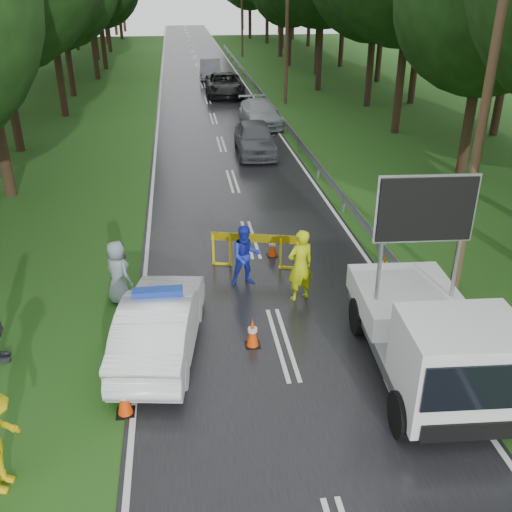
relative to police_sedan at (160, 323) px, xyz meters
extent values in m
plane|color=#224D16|center=(2.80, -0.10, -0.74)|extent=(160.00, 160.00, 0.00)
cube|color=black|center=(2.80, 29.90, -0.73)|extent=(7.00, 140.00, 0.02)
cylinder|color=gray|center=(6.50, -0.10, -0.39)|extent=(0.12, 0.12, 0.70)
cube|color=gray|center=(6.50, 29.90, -0.19)|extent=(0.05, 60.00, 0.30)
cylinder|color=#4E3424|center=(8.00, 1.90, 4.26)|extent=(0.24, 0.24, 10.00)
cylinder|color=#4E3424|center=(8.00, 27.90, 4.26)|extent=(0.24, 0.24, 10.00)
cylinder|color=#4E3424|center=(8.00, 53.90, 4.26)|extent=(0.24, 0.24, 10.00)
imported|color=white|center=(0.00, 0.00, 0.00)|extent=(2.21, 4.65, 1.47)
cube|color=#1938A5|center=(0.00, 0.00, 0.81)|extent=(1.14, 0.47, 0.15)
cube|color=gray|center=(5.64, -1.23, -0.15)|extent=(2.44, 4.64, 0.27)
cube|color=white|center=(5.71, -0.16, 0.28)|extent=(2.42, 2.72, 0.59)
cube|color=white|center=(5.52, -3.16, 0.60)|extent=(2.26, 1.85, 1.83)
cube|color=black|center=(5.46, -4.04, 0.82)|extent=(1.99, 0.17, 0.91)
cube|color=black|center=(5.68, -0.59, 2.70)|extent=(2.05, 0.26, 1.40)
cylinder|color=black|center=(4.48, -3.31, -0.29)|extent=(0.36, 0.92, 0.90)
cylinder|color=black|center=(6.52, -3.44, -0.29)|extent=(0.36, 0.92, 0.90)
cylinder|color=black|center=(4.71, 0.12, -0.29)|extent=(0.36, 0.92, 0.90)
cylinder|color=black|center=(6.74, -0.01, -0.29)|extent=(0.36, 0.92, 0.90)
cube|color=yellow|center=(1.48, 4.22, -0.24)|extent=(0.07, 0.07, 1.00)
cube|color=yellow|center=(1.97, 4.09, -0.24)|extent=(0.07, 0.07, 1.00)
cube|color=yellow|center=(3.42, 3.70, -0.24)|extent=(0.07, 0.07, 1.00)
cube|color=yellow|center=(3.90, 3.57, -0.24)|extent=(0.07, 0.07, 1.00)
cube|color=#F2CC00|center=(2.69, 3.90, 0.21)|extent=(2.53, 0.72, 0.25)
imported|color=#BAD30B|center=(3.61, 1.90, 0.26)|extent=(0.84, 0.67, 2.01)
imported|color=#1C2BB6|center=(2.30, 2.90, 0.14)|extent=(0.92, 0.76, 1.76)
imported|color=gray|center=(-1.12, 2.40, 0.13)|extent=(0.99, 1.00, 1.75)
imported|color=#3E3F45|center=(4.29, 15.93, 0.05)|extent=(2.01, 4.68, 1.58)
imported|color=#ABAFB3|center=(5.40, 21.93, -0.05)|extent=(2.33, 4.91, 1.38)
imported|color=black|center=(4.12, 31.26, 0.06)|extent=(2.73, 5.77, 1.59)
imported|color=#3E4046|center=(3.60, 39.05, 0.06)|extent=(2.00, 4.94, 1.60)
cube|color=black|center=(-0.70, -2.06, -0.72)|extent=(0.36, 0.36, 0.03)
cone|color=#F74107|center=(-0.70, -2.06, -0.34)|extent=(0.30, 0.30, 0.75)
cube|color=black|center=(2.09, -0.10, -0.72)|extent=(0.35, 0.35, 0.03)
cone|color=#F74107|center=(2.09, -0.10, -0.36)|extent=(0.29, 0.29, 0.72)
cube|color=black|center=(3.31, 4.55, -0.73)|extent=(0.33, 0.33, 0.03)
cone|color=#F74107|center=(3.31, 4.55, -0.38)|extent=(0.27, 0.27, 0.68)
cube|color=black|center=(-0.11, 0.40, -0.73)|extent=(0.33, 0.33, 0.03)
cone|color=#F74107|center=(-0.11, 0.40, -0.38)|extent=(0.27, 0.27, 0.68)
cube|color=black|center=(6.30, 2.87, -0.73)|extent=(0.30, 0.30, 0.03)
cone|color=#F74107|center=(6.30, 2.87, -0.41)|extent=(0.25, 0.25, 0.62)
camera|label=1|loc=(0.68, -11.09, 7.04)|focal=40.00mm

